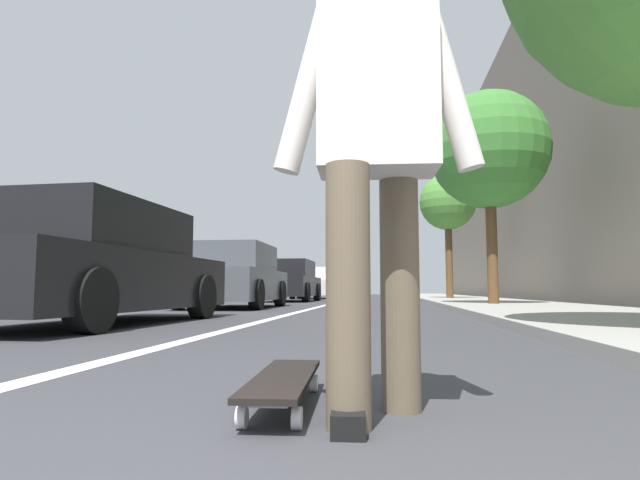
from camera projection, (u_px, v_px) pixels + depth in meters
The scene contains 13 objects.
ground_plane at pixel (368, 312), 10.22m from camera, with size 80.00×80.00×0.00m, color #38383D.
lane_stripe_white at pixel (343, 301), 20.26m from camera, with size 52.00×0.16×0.01m, color silver.
sidewalk_curb at pixel (472, 301), 17.73m from camera, with size 52.00×3.20×0.11m, color #9E9B93.
building_facade at pixel (520, 170), 21.85m from camera, with size 40.00×1.20×10.85m, color #70675C.
skateboard at pixel (283, 381), 1.90m from camera, with size 0.85×0.24×0.11m.
skater_person at pixel (376, 139), 1.79m from camera, with size 0.47×0.72×1.64m.
parked_car_near at pixel (94, 267), 6.52m from camera, with size 4.50×2.07×1.48m.
parked_car_mid at pixel (234, 277), 12.34m from camera, with size 4.10×1.95×1.49m.
parked_car_far at pixel (290, 282), 19.24m from camera, with size 4.34×1.91×1.50m.
parked_car_end at pixel (313, 284), 25.27m from camera, with size 4.34×2.05×1.48m.
traffic_light at pixel (340, 233), 23.96m from camera, with size 0.33×0.28×4.35m.
street_tree_mid at pixel (489, 150), 12.47m from camera, with size 2.81×2.81×5.16m.
street_tree_far at pixel (448, 203), 20.81m from camera, with size 2.23×2.23×5.02m.
Camera 1 is at (-0.34, -0.35, 0.42)m, focal length 29.41 mm.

